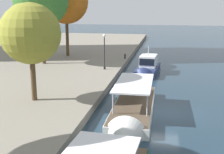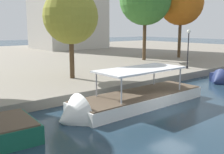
# 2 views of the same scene
# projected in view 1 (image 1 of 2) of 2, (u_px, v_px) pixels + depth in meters

# --- Properties ---
(ground_plane) EXTENTS (220.00, 220.00, 0.00)m
(ground_plane) POSITION_uv_depth(u_px,v_px,m) (165.00, 113.00, 25.02)
(ground_plane) COLOR #1E3342
(tour_boat_1) EXTENTS (11.78, 3.23, 3.80)m
(tour_boat_1) POSITION_uv_depth(u_px,v_px,m) (132.00, 114.00, 23.84)
(tour_boat_1) COLOR silver
(tour_boat_1) RESTS_ON ground_plane
(motor_yacht_2) EXTENTS (7.82, 3.11, 4.58)m
(motor_yacht_2) POSITION_uv_depth(u_px,v_px,m) (147.00, 70.00, 38.38)
(motor_yacht_2) COLOR navy
(motor_yacht_2) RESTS_ON ground_plane
(mooring_bollard_0) EXTENTS (0.28, 0.28, 0.77)m
(mooring_bollard_0) POSITION_uv_depth(u_px,v_px,m) (125.00, 56.00, 45.73)
(mooring_bollard_0) COLOR #2D2D33
(mooring_bollard_0) RESTS_ON dock_promenade
(lamp_post) EXTENTS (0.41, 0.41, 4.50)m
(lamp_post) POSITION_uv_depth(u_px,v_px,m) (104.00, 47.00, 37.65)
(lamp_post) COLOR black
(lamp_post) RESTS_ON dock_promenade
(tree_0) EXTENTS (6.82, 6.82, 11.87)m
(tree_0) POSITION_uv_depth(u_px,v_px,m) (66.00, 2.00, 46.63)
(tree_0) COLOR #4C3823
(tree_0) RESTS_ON dock_promenade
(tree_3) EXTENTS (5.08, 5.09, 8.24)m
(tree_3) POSITION_uv_depth(u_px,v_px,m) (29.00, 31.00, 24.94)
(tree_3) COLOR #4C3823
(tree_3) RESTS_ON dock_promenade
(tree_4) EXTENTS (7.45, 7.42, 12.43)m
(tree_4) POSITION_uv_depth(u_px,v_px,m) (41.00, 0.00, 40.30)
(tree_4) COLOR #4C3823
(tree_4) RESTS_ON dock_promenade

